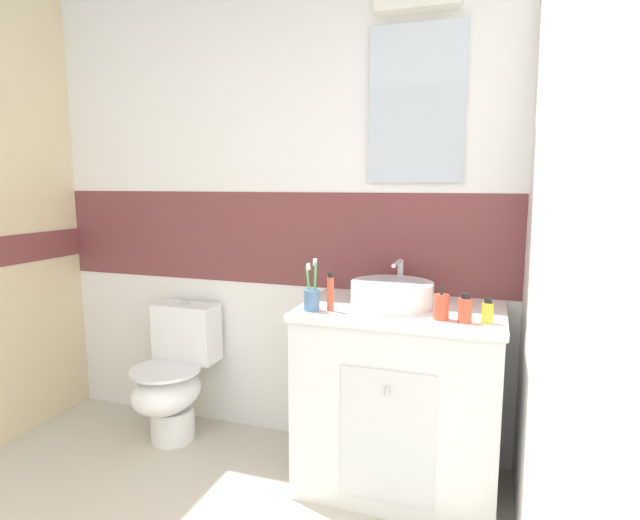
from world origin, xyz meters
The scene contains 10 objects.
wall_back_tiled centered at (0.01, 2.45, 1.26)m, with size 3.20×0.20×2.50m.
wall_right_plain centered at (1.35, 1.20, 1.25)m, with size 0.10×3.48×2.50m, color white.
vanity_cabinet centered at (0.78, 2.11, 0.43)m, with size 0.89×0.60×0.85m.
sink_basin centered at (0.74, 2.12, 0.91)m, with size 0.37×0.41×0.19m.
toilet centered at (-0.46, 2.15, 0.35)m, with size 0.37×0.50×0.74m.
toothbrush_cup centered at (0.42, 1.92, 0.91)m, with size 0.07×0.07×0.23m.
soap_dispenser centered at (0.97, 1.95, 0.90)m, with size 0.06×0.06×0.14m.
perfume_flask_small centered at (1.15, 1.95, 0.90)m, with size 0.04×0.03×0.10m.
lotion_bottle_short centered at (1.06, 1.93, 0.90)m, with size 0.05×0.05×0.12m.
toothpaste_tube_upright centered at (0.50, 1.94, 0.93)m, with size 0.03×0.03×0.17m.
Camera 1 is at (1.15, -0.10, 1.40)m, focal length 28.52 mm.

